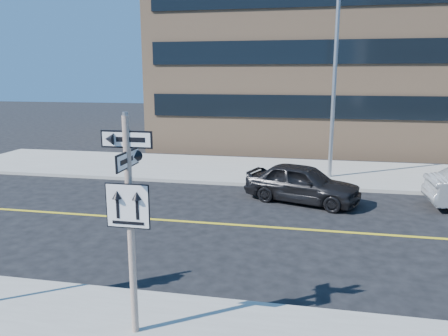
# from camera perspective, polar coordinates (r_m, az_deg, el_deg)

# --- Properties ---
(ground) EXTENTS (120.00, 120.00, 0.00)m
(ground) POSITION_cam_1_polar(r_m,az_deg,el_deg) (10.94, -6.27, -14.07)
(ground) COLOR black
(ground) RESTS_ON ground
(sign_pole) EXTENTS (0.92, 0.92, 4.06)m
(sign_pole) POSITION_cam_1_polar(r_m,az_deg,el_deg) (7.84, -12.21, -5.87)
(sign_pole) COLOR silver
(sign_pole) RESTS_ON near_sidewalk
(parked_car_a) EXTENTS (3.08, 4.70, 1.49)m
(parked_car_a) POSITION_cam_1_polar(r_m,az_deg,el_deg) (16.93, 10.19, -1.95)
(parked_car_a) COLOR black
(parked_car_a) RESTS_ON ground
(streetlight_a) EXTENTS (0.55, 2.25, 8.00)m
(streetlight_a) POSITION_cam_1_polar(r_m,az_deg,el_deg) (20.11, 14.29, 11.64)
(streetlight_a) COLOR gray
(streetlight_a) RESTS_ON far_sidewalk
(building_brick) EXTENTS (18.00, 18.00, 18.00)m
(building_brick) POSITION_cam_1_polar(r_m,az_deg,el_deg) (34.60, 10.00, 18.97)
(building_brick) COLOR tan
(building_brick) RESTS_ON ground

